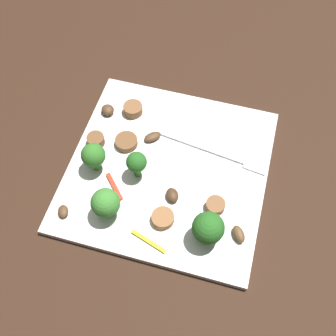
# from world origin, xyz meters

# --- Properties ---
(ground_plane) EXTENTS (1.40, 1.40, 0.00)m
(ground_plane) POSITION_xyz_m (0.00, 0.00, 0.00)
(ground_plane) COLOR black
(plate) EXTENTS (0.29, 0.29, 0.01)m
(plate) POSITION_xyz_m (0.00, 0.00, 0.01)
(plate) COLOR white
(plate) RESTS_ON ground_plane
(fork) EXTENTS (0.18, 0.04, 0.00)m
(fork) POSITION_xyz_m (0.07, 0.04, 0.01)
(fork) COLOR silver
(fork) RESTS_ON plate
(broccoli_floret_0) EXTENTS (0.03, 0.03, 0.05)m
(broccoli_floret_0) POSITION_xyz_m (-0.04, -0.02, 0.04)
(broccoli_floret_0) COLOR #296420
(broccoli_floret_0) RESTS_ON plate
(broccoli_floret_1) EXTENTS (0.04, 0.04, 0.06)m
(broccoli_floret_1) POSITION_xyz_m (0.08, -0.09, 0.05)
(broccoli_floret_1) COLOR #296420
(broccoli_floret_1) RESTS_ON plate
(broccoli_floret_2) EXTENTS (0.04, 0.04, 0.05)m
(broccoli_floret_2) POSITION_xyz_m (-0.10, -0.03, 0.05)
(broccoli_floret_2) COLOR #347525
(broccoli_floret_2) RESTS_ON plate
(broccoli_floret_3) EXTENTS (0.04, 0.04, 0.05)m
(broccoli_floret_3) POSITION_xyz_m (-0.06, -0.09, 0.04)
(broccoli_floret_3) COLOR #408630
(broccoli_floret_3) RESTS_ON plate
(sausage_slice_0) EXTENTS (0.04, 0.04, 0.02)m
(sausage_slice_0) POSITION_xyz_m (-0.08, 0.09, 0.02)
(sausage_slice_0) COLOR brown
(sausage_slice_0) RESTS_ON plate
(sausage_slice_1) EXTENTS (0.04, 0.04, 0.01)m
(sausage_slice_1) POSITION_xyz_m (0.08, -0.05, 0.02)
(sausage_slice_1) COLOR brown
(sausage_slice_1) RESTS_ON plate
(sausage_slice_2) EXTENTS (0.05, 0.05, 0.01)m
(sausage_slice_2) POSITION_xyz_m (-0.07, 0.02, 0.02)
(sausage_slice_2) COLOR brown
(sausage_slice_2) RESTS_ON plate
(sausage_slice_3) EXTENTS (0.04, 0.04, 0.02)m
(sausage_slice_3) POSITION_xyz_m (-0.12, 0.01, 0.02)
(sausage_slice_3) COLOR brown
(sausage_slice_3) RESTS_ON plate
(sausage_slice_4) EXTENTS (0.05, 0.05, 0.01)m
(sausage_slice_4) POSITION_xyz_m (0.02, -0.08, 0.02)
(sausage_slice_4) COLOR brown
(sausage_slice_4) RESTS_ON plate
(mushroom_0) EXTENTS (0.02, 0.02, 0.01)m
(mushroom_0) POSITION_xyz_m (-0.12, -0.11, 0.02)
(mushroom_0) COLOR #4C331E
(mushroom_0) RESTS_ON plate
(mushroom_1) EXTENTS (0.03, 0.03, 0.01)m
(mushroom_1) POSITION_xyz_m (-0.04, 0.05, 0.02)
(mushroom_1) COLOR #4C331E
(mushroom_1) RESTS_ON plate
(mushroom_2) EXTENTS (0.03, 0.03, 0.01)m
(mushroom_2) POSITION_xyz_m (0.12, -0.08, 0.02)
(mushroom_2) COLOR brown
(mushroom_2) RESTS_ON plate
(mushroom_3) EXTENTS (0.03, 0.03, 0.01)m
(mushroom_3) POSITION_xyz_m (-0.12, 0.08, 0.02)
(mushroom_3) COLOR #4C331E
(mushroom_3) RESTS_ON plate
(mushroom_4) EXTENTS (0.03, 0.03, 0.01)m
(mushroom_4) POSITION_xyz_m (0.02, -0.05, 0.02)
(mushroom_4) COLOR #422B19
(mushroom_4) RESTS_ON plate
(pepper_strip_2) EXTENTS (0.05, 0.02, 0.00)m
(pepper_strip_2) POSITION_xyz_m (0.01, -0.12, 0.01)
(pepper_strip_2) COLOR yellow
(pepper_strip_2) RESTS_ON plate
(pepper_strip_3) EXTENTS (0.04, 0.04, 0.00)m
(pepper_strip_3) POSITION_xyz_m (-0.07, -0.05, 0.01)
(pepper_strip_3) COLOR red
(pepper_strip_3) RESTS_ON plate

